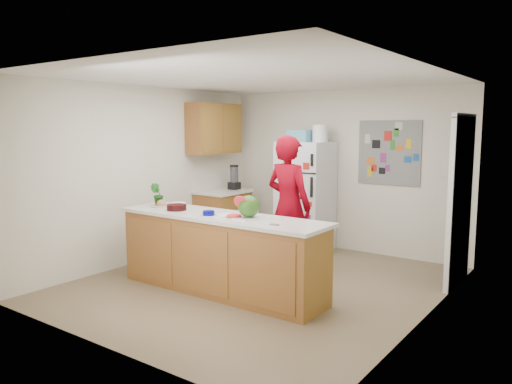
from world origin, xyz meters
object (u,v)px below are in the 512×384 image
Objects in this scene: refrigerator at (305,196)px; person at (289,206)px; cherry_bowl at (177,207)px; watermelon at (249,206)px.

person is at bearing -68.57° from refrigerator.
cherry_bowl is at bearing -99.19° from refrigerator.
refrigerator is at bearing 80.81° from cherry_bowl.
refrigerator is 1.43m from person.
cherry_bowl is at bearing 57.30° from person.
person is 7.41× the size of watermelon.
person is at bearing 96.82° from watermelon.
watermelon is at bearing 4.20° from cherry_bowl.
refrigerator is at bearing -61.70° from person.
person reaches higher than cherry_bowl.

